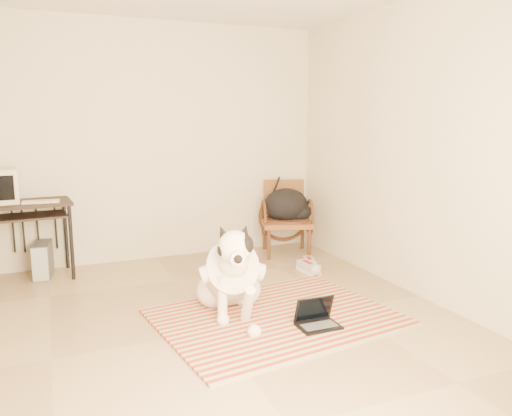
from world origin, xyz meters
TOP-DOWN VIEW (x-y plane):
  - floor at (0.00, 0.00)m, footprint 4.50×4.50m
  - wall_back at (0.00, 2.25)m, footprint 4.50×0.00m
  - wall_front at (0.00, -2.25)m, footprint 4.50×0.00m
  - wall_right at (2.00, 0.00)m, footprint 0.00×4.50m
  - rug at (0.55, 0.04)m, footprint 2.04×1.66m
  - dog at (0.24, 0.27)m, footprint 0.59×1.18m
  - laptop at (0.76, -0.25)m, footprint 0.33×0.24m
  - computer_desk at (-1.39, 1.94)m, footprint 1.00×0.61m
  - desk_keyboard at (-1.19, 1.85)m, footprint 0.35×0.16m
  - pc_tower at (-1.22, 1.98)m, footprint 0.21×0.40m
  - rattan_chair at (1.52, 1.85)m, footprint 0.72×0.71m
  - backpack at (1.52, 1.80)m, footprint 0.58×0.45m
  - sneaker_left at (1.40, 1.05)m, footprint 0.15×0.32m
  - sneaker_right at (1.51, 1.23)m, footprint 0.18×0.29m

SIDE VIEW (x-z plane):
  - floor at x=0.00m, z-range 0.00..0.00m
  - rug at x=0.55m, z-range 0.00..0.02m
  - sneaker_right at x=1.51m, z-range -0.01..0.09m
  - sneaker_left at x=1.40m, z-range -0.01..0.10m
  - laptop at x=0.76m, z-range -0.04..0.19m
  - pc_tower at x=-1.22m, z-range 0.00..0.36m
  - dog at x=0.24m, z-range -0.08..0.76m
  - rattan_chair at x=1.52m, z-range 0.00..0.88m
  - backpack at x=1.52m, z-range 0.39..0.79m
  - computer_desk at x=-1.39m, z-range 0.29..1.09m
  - desk_keyboard at x=-1.19m, z-range 0.80..0.82m
  - wall_back at x=0.00m, z-range -0.90..3.60m
  - wall_front at x=0.00m, z-range -0.90..3.60m
  - wall_right at x=2.00m, z-range -0.90..3.60m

